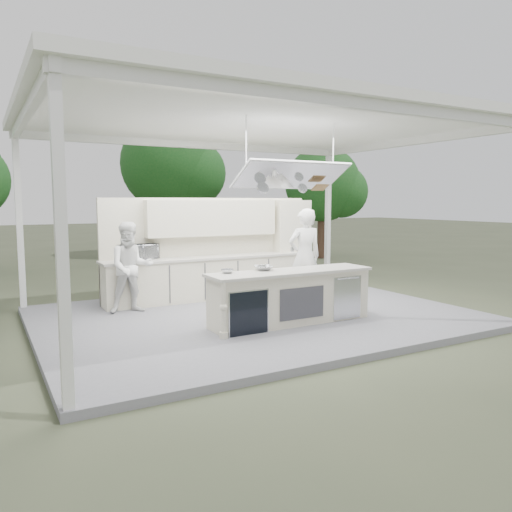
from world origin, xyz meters
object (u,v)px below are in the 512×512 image
back_counter (216,277)px  sous_chef (131,267)px  head_chef (305,257)px  demo_island (290,297)px

back_counter → sous_chef: bearing=-164.9°
back_counter → sous_chef: sous_chef is taller
sous_chef → back_counter: bearing=20.8°
back_counter → head_chef: 2.13m
sous_chef → head_chef: bearing=-10.3°
back_counter → sous_chef: 2.18m
demo_island → head_chef: (1.19, 1.27, 0.54)m
demo_island → back_counter: bearing=93.6°
demo_island → back_counter: 2.82m
demo_island → back_counter: (-0.18, 2.81, 0.00)m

